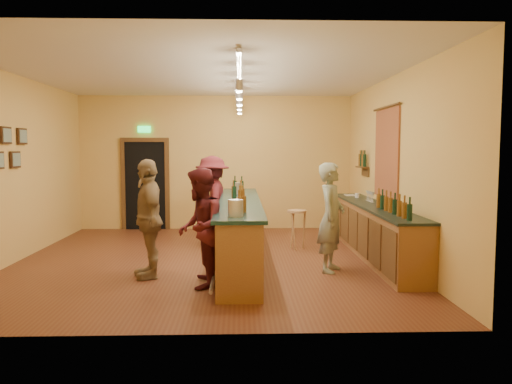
{
  "coord_description": "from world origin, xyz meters",
  "views": [
    {
      "loc": [
        0.59,
        -8.56,
        1.92
      ],
      "look_at": [
        0.86,
        0.2,
        1.17
      ],
      "focal_mm": 35.0,
      "sensor_mm": 36.0,
      "label": 1
    }
  ],
  "objects_px": {
    "tasting_bar": "(240,226)",
    "customer_c": "(212,200)",
    "back_counter": "(374,230)",
    "bartender": "(331,217)",
    "bar_stool": "(297,218)",
    "customer_a": "(200,228)",
    "customer_b": "(148,218)"
  },
  "relations": [
    {
      "from": "customer_a",
      "to": "customer_c",
      "type": "xyz_separation_m",
      "value": [
        0.0,
        3.13,
        0.06
      ]
    },
    {
      "from": "customer_b",
      "to": "customer_c",
      "type": "distance_m",
      "value": 2.69
    },
    {
      "from": "bartender",
      "to": "customer_a",
      "type": "distance_m",
      "value": 2.15
    },
    {
      "from": "tasting_bar",
      "to": "bar_stool",
      "type": "height_order",
      "value": "tasting_bar"
    },
    {
      "from": "tasting_bar",
      "to": "customer_c",
      "type": "distance_m",
      "value": 1.58
    },
    {
      "from": "customer_a",
      "to": "bar_stool",
      "type": "relative_size",
      "value": 2.21
    },
    {
      "from": "bartender",
      "to": "customer_b",
      "type": "distance_m",
      "value": 2.82
    },
    {
      "from": "customer_c",
      "to": "bar_stool",
      "type": "relative_size",
      "value": 2.38
    },
    {
      "from": "back_counter",
      "to": "tasting_bar",
      "type": "relative_size",
      "value": 0.89
    },
    {
      "from": "back_counter",
      "to": "bartender",
      "type": "distance_m",
      "value": 1.45
    },
    {
      "from": "back_counter",
      "to": "tasting_bar",
      "type": "distance_m",
      "value": 2.41
    },
    {
      "from": "customer_a",
      "to": "customer_c",
      "type": "height_order",
      "value": "customer_c"
    },
    {
      "from": "customer_a",
      "to": "customer_b",
      "type": "xyz_separation_m",
      "value": [
        -0.81,
        0.56,
        0.06
      ]
    },
    {
      "from": "tasting_bar",
      "to": "customer_c",
      "type": "xyz_separation_m",
      "value": [
        -0.55,
        1.45,
        0.29
      ]
    },
    {
      "from": "tasting_bar",
      "to": "bar_stool",
      "type": "bearing_deg",
      "value": 40.32
    },
    {
      "from": "bartender",
      "to": "customer_c",
      "type": "relative_size",
      "value": 0.96
    },
    {
      "from": "customer_a",
      "to": "customer_c",
      "type": "relative_size",
      "value": 0.93
    },
    {
      "from": "back_counter",
      "to": "customer_a",
      "type": "relative_size",
      "value": 2.73
    },
    {
      "from": "customer_c",
      "to": "customer_a",
      "type": "bearing_deg",
      "value": 1.97
    },
    {
      "from": "customer_b",
      "to": "bartender",
      "type": "bearing_deg",
      "value": 77.63
    },
    {
      "from": "customer_c",
      "to": "bar_stool",
      "type": "distance_m",
      "value": 1.75
    },
    {
      "from": "back_counter",
      "to": "tasting_bar",
      "type": "xyz_separation_m",
      "value": [
        -2.4,
        -0.18,
        0.12
      ]
    },
    {
      "from": "customer_c",
      "to": "back_counter",
      "type": "bearing_deg",
      "value": 68.65
    },
    {
      "from": "customer_c",
      "to": "bar_stool",
      "type": "xyz_separation_m",
      "value": [
        1.65,
        -0.52,
        -0.29
      ]
    },
    {
      "from": "tasting_bar",
      "to": "customer_a",
      "type": "height_order",
      "value": "customer_a"
    },
    {
      "from": "customer_a",
      "to": "bar_stool",
      "type": "distance_m",
      "value": 3.09
    },
    {
      "from": "back_counter",
      "to": "customer_a",
      "type": "xyz_separation_m",
      "value": [
        -2.95,
        -1.86,
        0.35
      ]
    },
    {
      "from": "customer_c",
      "to": "tasting_bar",
      "type": "bearing_deg",
      "value": 22.67
    },
    {
      "from": "customer_a",
      "to": "customer_b",
      "type": "relative_size",
      "value": 0.94
    },
    {
      "from": "back_counter",
      "to": "customer_c",
      "type": "height_order",
      "value": "customer_c"
    },
    {
      "from": "tasting_bar",
      "to": "bar_stool",
      "type": "distance_m",
      "value": 1.44
    },
    {
      "from": "tasting_bar",
      "to": "customer_b",
      "type": "xyz_separation_m",
      "value": [
        -1.36,
        -1.11,
        0.28
      ]
    }
  ]
}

